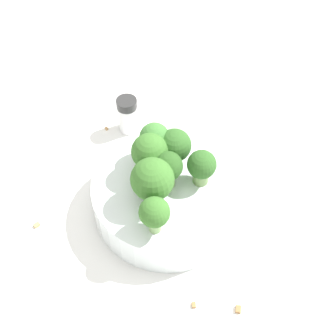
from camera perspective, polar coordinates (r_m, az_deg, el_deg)
ground_plane at (r=0.61m, az=0.00°, el=-4.81°), size 3.00×3.00×0.00m
bowl at (r=0.59m, az=0.00°, el=-3.45°), size 0.19×0.19×0.05m
broccoli_floret_0 at (r=0.54m, az=-0.00°, el=0.02°), size 0.04×0.04×0.05m
broccoli_floret_1 at (r=0.55m, az=-2.23°, el=1.92°), size 0.04×0.04×0.06m
broccoli_floret_2 at (r=0.51m, az=-1.33°, el=-5.62°), size 0.03×0.03×0.05m
broccoli_floret_3 at (r=0.57m, az=0.55°, el=2.75°), size 0.04×0.04×0.05m
broccoli_floret_4 at (r=0.53m, az=-1.92°, el=-1.43°), size 0.05×0.05×0.06m
broccoli_floret_5 at (r=0.57m, az=-1.65°, el=3.55°), size 0.04×0.04×0.06m
broccoli_floret_6 at (r=0.55m, az=4.12°, el=0.21°), size 0.04×0.04×0.05m
pepper_shaker at (r=0.68m, az=-4.95°, el=6.48°), size 0.03×0.03×0.06m
almond_crumb_0 at (r=0.70m, az=-7.52°, el=4.87°), size 0.01×0.01×0.01m
almond_crumb_1 at (r=0.61m, az=-15.74°, el=-6.61°), size 0.01×0.01×0.01m
almond_crumb_2 at (r=0.54m, az=8.59°, el=-16.59°), size 0.01×0.01×0.01m
almond_crumb_3 at (r=0.68m, az=4.03°, el=3.18°), size 0.01×0.01×0.01m
almond_crumb_4 at (r=0.54m, az=3.17°, el=-16.28°), size 0.01×0.01×0.01m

